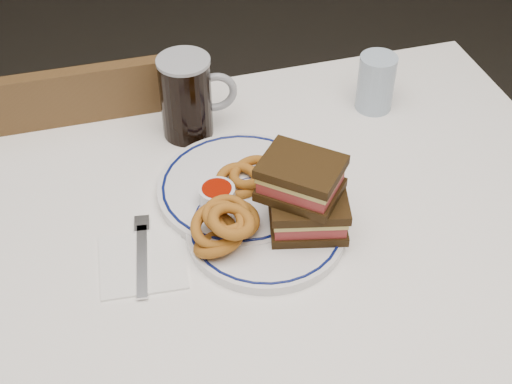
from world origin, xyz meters
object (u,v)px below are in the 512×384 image
object	(u,v)px
chair_far	(80,198)
beer_mug	(188,96)
reuben_sandwich	(305,196)
far_plate	(241,188)
main_plate	(266,230)

from	to	relation	value
chair_far	beer_mug	bearing A→B (deg)	-42.09
reuben_sandwich	far_plate	xyz separation A→B (m)	(-0.07, 0.11, -0.06)
beer_mug	main_plate	bearing A→B (deg)	-78.66
reuben_sandwich	beer_mug	world-z (taller)	beer_mug
beer_mug	chair_far	bearing A→B (deg)	137.91
main_plate	beer_mug	xyz separation A→B (m)	(-0.06, 0.28, 0.07)
main_plate	far_plate	size ratio (longest dim) A/B	0.90
chair_far	beer_mug	xyz separation A→B (m)	(0.22, -0.20, 0.36)
chair_far	far_plate	xyz separation A→B (m)	(0.27, -0.38, 0.30)
chair_far	far_plate	size ratio (longest dim) A/B	3.18
main_plate	reuben_sandwich	world-z (taller)	reuben_sandwich
chair_far	main_plate	distance (m)	0.63
far_plate	beer_mug	bearing A→B (deg)	103.83
reuben_sandwich	beer_mug	distance (m)	0.31
far_plate	chair_far	bearing A→B (deg)	125.03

